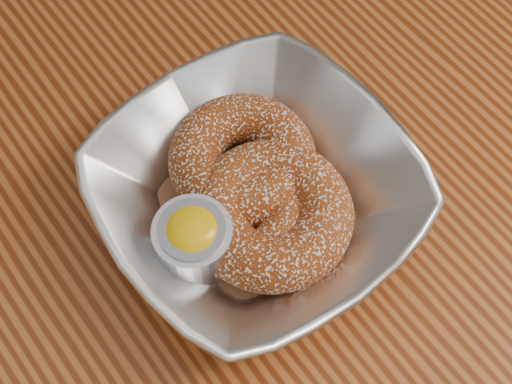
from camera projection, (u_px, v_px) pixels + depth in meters
table at (342, 258)px, 0.63m from camera, size 1.20×0.80×0.75m
serving_bowl at (256, 194)px, 0.51m from camera, size 0.22×0.22×0.05m
parchment at (256, 205)px, 0.53m from camera, size 0.19×0.19×0.00m
donut_back at (242, 160)px, 0.52m from camera, size 0.13×0.13×0.04m
donut_front at (271, 214)px, 0.50m from camera, size 0.15×0.15×0.04m
donut_extra at (242, 218)px, 0.50m from camera, size 0.11×0.11×0.03m
ramekin at (194, 241)px, 0.49m from camera, size 0.05×0.05×0.05m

